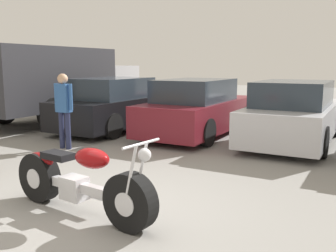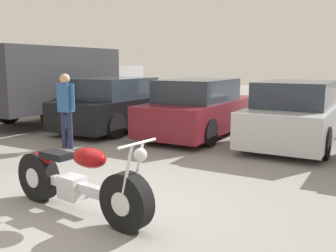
{
  "view_description": "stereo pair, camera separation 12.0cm",
  "coord_description": "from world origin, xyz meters",
  "views": [
    {
      "loc": [
        3.06,
        -3.71,
        1.92
      ],
      "look_at": [
        -0.04,
        1.94,
        0.85
      ],
      "focal_mm": 40.0,
      "sensor_mm": 36.0,
      "label": 1
    },
    {
      "loc": [
        3.16,
        -3.65,
        1.92
      ],
      "look_at": [
        -0.04,
        1.94,
        0.85
      ],
      "focal_mm": 40.0,
      "sensor_mm": 36.0,
      "label": 2
    }
  ],
  "objects": [
    {
      "name": "delivery_truck",
      "position": [
        -6.32,
        5.6,
        1.39
      ],
      "size": [
        2.39,
        6.36,
        2.44
      ],
      "color": "#2D2D33",
      "rests_on": "ground_plane"
    },
    {
      "name": "person_standing",
      "position": [
        -3.04,
        2.52,
        1.02
      ],
      "size": [
        0.52,
        0.23,
        1.71
      ],
      "color": "#232847",
      "rests_on": "ground_plane"
    },
    {
      "name": "parked_car_maroon",
      "position": [
        -1.11,
        5.59,
        0.71
      ],
      "size": [
        1.86,
        4.41,
        1.52
      ],
      "color": "maroon",
      "rests_on": "ground_plane"
    },
    {
      "name": "motorcycle",
      "position": [
        -0.16,
        -0.21,
        0.43
      ],
      "size": [
        2.38,
        0.71,
        1.07
      ],
      "color": "black",
      "rests_on": "ground_plane"
    },
    {
      "name": "parked_car_silver",
      "position": [
        1.4,
        5.71,
        0.71
      ],
      "size": [
        1.86,
        4.41,
        1.52
      ],
      "color": "#BCBCC1",
      "rests_on": "ground_plane"
    },
    {
      "name": "ground_plane",
      "position": [
        0.0,
        0.0,
        0.0
      ],
      "size": [
        60.0,
        60.0,
        0.0
      ],
      "primitive_type": "plane",
      "color": "gray"
    },
    {
      "name": "parked_car_black",
      "position": [
        -3.61,
        5.28,
        0.71
      ],
      "size": [
        1.86,
        4.41,
        1.52
      ],
      "color": "black",
      "rests_on": "ground_plane"
    }
  ]
}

